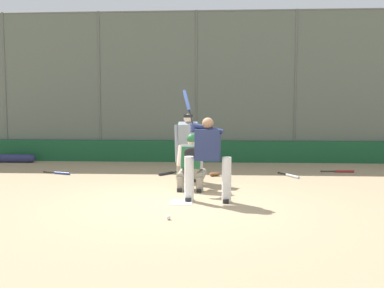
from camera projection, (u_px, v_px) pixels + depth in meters
The scene contains 15 objects.
ground_plane at pixel (181, 203), 8.68m from camera, with size 160.00×160.00×0.00m, color tan.
home_plate_marker at pixel (181, 202), 8.68m from camera, with size 0.43×0.43×0.01m, color white.
backstop_fence at pixel (196, 84), 14.50m from camera, with size 19.12×0.08×4.86m.
padding_wall at pixel (196, 151), 14.61m from camera, with size 18.66×0.18×0.69m, color #19512D.
bleachers_beyond at pixel (253, 144), 16.72m from camera, with size 13.33×1.95×1.16m.
batter_at_plate at pixel (207, 156), 8.70m from camera, with size 0.99×0.69×2.19m.
catcher_behind_plate at pixel (191, 161), 9.88m from camera, with size 0.67×0.81×1.25m.
umpire_home at pixel (188, 146), 10.89m from camera, with size 0.67×0.41×1.66m.
spare_bat_near_backstop at pixel (168, 173), 12.08m from camera, with size 0.60×0.74×0.07m.
spare_bat_by_padding at pixel (60, 173), 12.11m from camera, with size 0.84×0.33×0.07m.
spare_bat_third_base_side at pixel (291, 176), 11.68m from camera, with size 0.46×0.81×0.07m.
spare_bat_first_base_side at pixel (342, 171), 12.42m from camera, with size 0.92×0.08×0.07m.
fielding_glove_on_dirt at pixel (214, 174), 11.81m from camera, with size 0.28×0.21×0.10m.
baseball_loose at pixel (168, 218), 7.42m from camera, with size 0.07×0.07×0.07m, color white.
equipment_bag_dugout_side at pixel (16, 158), 14.48m from camera, with size 1.27×0.26×0.26m.
Camera 1 is at (-0.70, 8.51, 1.94)m, focal length 42.00 mm.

